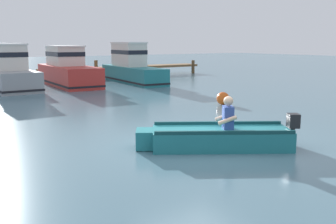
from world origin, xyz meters
name	(u,v)px	position (x,y,z in m)	size (l,w,h in m)	color
ground_plane	(196,142)	(0.00, 0.00, 0.00)	(120.00, 120.00, 0.00)	slate
wooden_dock	(124,67)	(7.77, 17.89, 0.61)	(12.09, 1.64, 1.19)	brown
rowboat_with_person	(218,137)	(0.12, -0.66, 0.25)	(3.39, 2.60, 1.19)	#1E727A
moored_boat_grey	(10,73)	(-0.98, 13.72, 0.86)	(1.96, 4.46, 2.33)	gray
moored_boat_red	(68,70)	(2.23, 14.29, 0.83)	(2.30, 6.11, 2.20)	#B72D28
moored_boat_teal	(131,68)	(6.03, 13.78, 0.88)	(2.15, 6.46, 2.39)	#1E727A
mooring_buoy	(223,98)	(4.53, 4.01, 0.25)	(0.50, 0.50, 0.50)	#E55919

